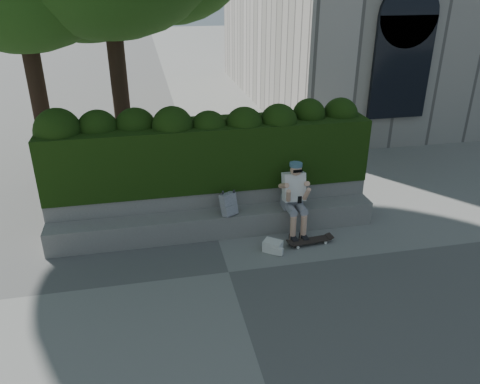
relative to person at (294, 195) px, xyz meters
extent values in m
plane|color=slate|center=(-1.43, -1.07, -0.75)|extent=(80.00, 80.00, 0.00)
cube|color=gray|center=(-1.43, 0.18, -0.53)|extent=(6.00, 0.45, 0.45)
cube|color=gray|center=(-1.43, 0.66, -0.38)|extent=(6.00, 0.50, 0.75)
cube|color=black|center=(-1.43, 0.88, 0.60)|extent=(6.00, 1.00, 1.20)
cylinder|color=black|center=(-3.04, 3.52, 1.01)|extent=(0.37, 0.37, 3.52)
cylinder|color=black|center=(-4.81, 3.64, 0.80)|extent=(0.37, 0.37, 3.09)
cube|color=gray|center=(0.00, 0.13, -0.19)|extent=(0.36, 0.26, 0.22)
cube|color=silver|center=(0.00, 0.06, 0.15)|extent=(0.40, 0.32, 0.55)
sphere|color=tan|center=(0.00, -0.01, 0.51)|extent=(0.21, 0.21, 0.21)
cylinder|color=#43697C|center=(0.00, 0.01, 0.60)|extent=(0.23, 0.23, 0.06)
cube|color=black|center=(0.00, -0.29, 0.05)|extent=(0.07, 0.02, 0.13)
cylinder|color=tan|center=(-0.10, -0.31, -0.51)|extent=(0.11, 0.11, 0.47)
cylinder|color=tan|center=(0.10, -0.31, -0.51)|extent=(0.11, 0.11, 0.47)
cube|color=black|center=(-0.10, -0.37, -0.70)|extent=(0.10, 0.26, 0.10)
cube|color=black|center=(0.10, -0.37, -0.70)|extent=(0.10, 0.26, 0.10)
cube|color=black|center=(0.17, -0.50, -0.68)|extent=(0.79, 0.26, 0.02)
cylinder|color=silver|center=(-0.10, -0.61, -0.73)|extent=(0.06, 0.03, 0.05)
cylinder|color=silver|center=(-0.11, -0.45, -0.73)|extent=(0.06, 0.03, 0.05)
cylinder|color=silver|center=(0.44, -0.56, -0.73)|extent=(0.06, 0.03, 0.05)
cylinder|color=silver|center=(0.43, -0.40, -0.73)|extent=(0.06, 0.03, 0.05)
cube|color=#A4A4A8|center=(-1.21, 0.08, -0.10)|extent=(0.31, 0.27, 0.41)
cube|color=silver|center=(-0.56, -0.60, -0.65)|extent=(0.38, 0.36, 0.20)
camera|label=1|loc=(-2.56, -7.33, 3.66)|focal=35.00mm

